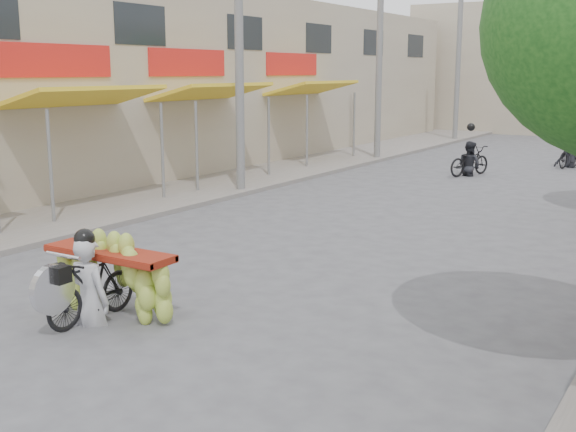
{
  "coord_description": "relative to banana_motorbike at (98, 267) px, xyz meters",
  "views": [
    {
      "loc": [
        6.19,
        -4.25,
        3.34
      ],
      "look_at": [
        0.33,
        5.24,
        1.1
      ],
      "focal_mm": 45.0,
      "sensor_mm": 36.0,
      "label": 1
    }
  ],
  "objects": [
    {
      "name": "sidewalk_left",
      "position": [
        -6.02,
        12.56,
        -0.67
      ],
      "size": [
        4.0,
        60.0,
        0.12
      ],
      "primitive_type": "cube",
      "color": "gray",
      "rests_on": "ground"
    },
    {
      "name": "shophouse_row_left",
      "position": [
        -11.0,
        11.54,
        2.27
      ],
      "size": [
        9.77,
        40.0,
        6.0
      ],
      "color": "#AFA28A",
      "rests_on": "ground"
    },
    {
      "name": "utility_pole_mid",
      "position": [
        -4.42,
        9.56,
        3.29
      ],
      "size": [
        0.6,
        0.24,
        8.0
      ],
      "color": "slate",
      "rests_on": "ground"
    },
    {
      "name": "utility_pole_far",
      "position": [
        -4.42,
        18.56,
        3.29
      ],
      "size": [
        0.6,
        0.24,
        8.0
      ],
      "color": "slate",
      "rests_on": "ground"
    },
    {
      "name": "utility_pole_back",
      "position": [
        -4.42,
        27.56,
        3.29
      ],
      "size": [
        0.6,
        0.24,
        8.0
      ],
      "color": "slate",
      "rests_on": "ground"
    },
    {
      "name": "banana_motorbike",
      "position": [
        0.0,
        0.0,
        0.0
      ],
      "size": [
        2.2,
        1.77,
        2.2
      ],
      "color": "black",
      "rests_on": "ground"
    },
    {
      "name": "bg_motorbike_a",
      "position": [
        -0.08,
        16.28,
        -0.0
      ],
      "size": [
        1.21,
        1.83,
        1.95
      ],
      "color": "black",
      "rests_on": "ground"
    },
    {
      "name": "bg_motorbike_b",
      "position": [
        2.33,
        20.03,
        0.13
      ],
      "size": [
        1.16,
        1.63,
        1.95
      ],
      "color": "black",
      "rests_on": "ground"
    }
  ]
}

